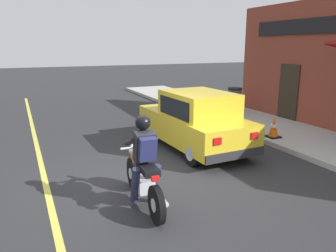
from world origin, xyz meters
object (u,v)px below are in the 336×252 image
at_px(motorcycle_with_rider, 144,168).
at_px(trash_bin, 234,100).
at_px(traffic_cone, 274,128).
at_px(car_hatchback, 194,121).

distance_m(motorcycle_with_rider, trash_bin, 8.16).
bearing_deg(traffic_cone, car_hatchback, 169.95).
relative_size(motorcycle_with_rider, traffic_cone, 3.37).
distance_m(car_hatchback, trash_bin, 4.73).
relative_size(car_hatchback, traffic_cone, 6.39).
bearing_deg(motorcycle_with_rider, trash_bin, 43.29).
bearing_deg(car_hatchback, traffic_cone, -10.05).
height_order(motorcycle_with_rider, traffic_cone, motorcycle_with_rider).
xyz_separation_m(car_hatchback, trash_bin, (3.56, 3.11, -0.13)).
bearing_deg(traffic_cone, motorcycle_with_rider, -156.69).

